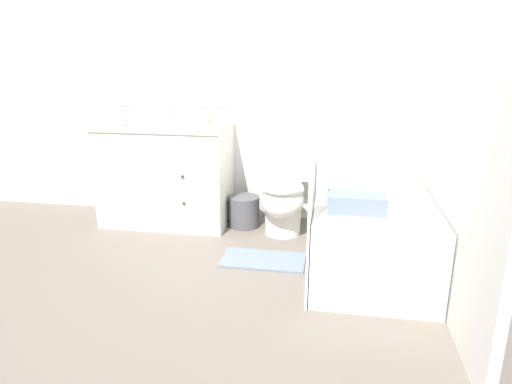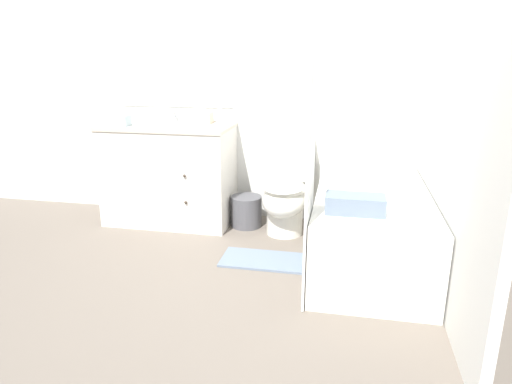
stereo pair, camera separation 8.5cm
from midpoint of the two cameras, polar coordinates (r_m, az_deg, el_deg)
The scene contains 14 objects.
ground_plane at distance 2.72m, azimuth -5.30°, elevation -15.02°, with size 14.00×14.00×0.00m, color #6B6056.
wall_back at distance 3.99m, azimuth 1.38°, elevation 14.29°, with size 8.00×0.06×2.50m.
wall_right at distance 3.12m, azimuth 24.00°, elevation 12.13°, with size 0.05×2.70×2.50m.
vanity_cabinet at distance 4.03m, azimuth -10.16°, elevation 2.37°, with size 1.10×0.58×0.86m.
sink_faucet at distance 4.13m, azimuth -9.48°, elevation 9.19°, with size 0.14×0.12×0.12m.
toilet at distance 3.75m, azimuth 4.38°, elevation 0.04°, with size 0.41×0.65×0.76m.
bathtub at distance 3.35m, azimuth 14.78°, elevation -4.17°, with size 0.76×1.55×0.52m.
shower_curtain at distance 2.61m, azimuth 7.85°, elevation 5.83°, with size 0.01×0.45×1.87m.
wastebasket at distance 3.93m, azimuth -0.60°, elevation -2.43°, with size 0.26×0.26×0.27m.
tissue_box at distance 3.98m, azimuth -5.78°, elevation 9.27°, with size 0.12×0.13×0.12m.
soap_dispenser at distance 3.83m, azimuth -3.86°, elevation 9.32°, with size 0.06×0.06×0.16m.
hand_towel_folded at distance 3.97m, azimuth -16.63°, elevation 8.55°, with size 0.24×0.12×0.09m.
bath_towel_folded at distance 2.80m, azimuth 13.14°, elevation -1.47°, with size 0.35×0.18×0.11m.
bath_mat at distance 3.32m, azimuth 1.64°, elevation -8.50°, with size 0.60×0.32×0.02m.
Camera 2 is at (0.73, -2.19, 1.43)m, focal length 32.00 mm.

